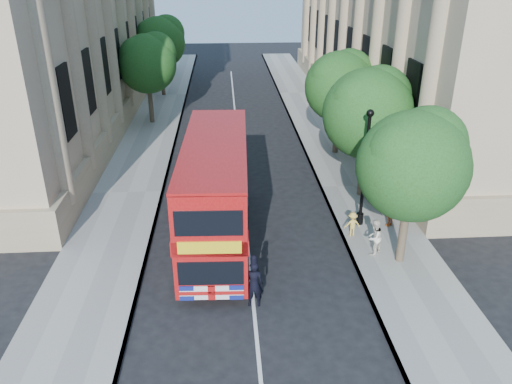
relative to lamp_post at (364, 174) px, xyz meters
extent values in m
plane|color=black|center=(-5.00, -6.00, -2.51)|extent=(120.00, 120.00, 0.00)
cube|color=gray|center=(0.75, 4.00, -2.45)|extent=(3.50, 80.00, 0.12)
cube|color=gray|center=(-10.75, 4.00, -2.45)|extent=(3.50, 80.00, 0.12)
cylinder|color=#473828|center=(0.80, -3.00, -1.08)|extent=(0.32, 0.32, 2.86)
sphere|color=#214416|center=(0.80, -3.00, 1.52)|extent=(4.00, 4.00, 4.00)
sphere|color=#214416|center=(1.40, -2.60, 2.17)|extent=(2.80, 2.80, 2.80)
sphere|color=#214416|center=(0.30, -3.30, 2.04)|extent=(2.60, 2.60, 2.60)
cylinder|color=#473828|center=(0.80, 3.00, -1.01)|extent=(0.32, 0.32, 2.99)
sphere|color=#214416|center=(0.80, 3.00, 1.71)|extent=(4.20, 4.20, 4.20)
sphere|color=#214416|center=(1.40, 3.40, 2.39)|extent=(2.94, 2.94, 2.94)
sphere|color=#214416|center=(0.30, 2.70, 2.25)|extent=(2.73, 2.73, 2.73)
cylinder|color=#473828|center=(0.80, 9.00, -1.06)|extent=(0.32, 0.32, 2.90)
sphere|color=#214416|center=(0.80, 9.00, 1.58)|extent=(4.00, 4.00, 4.00)
sphere|color=#214416|center=(1.40, 9.40, 2.24)|extent=(2.80, 2.80, 2.80)
sphere|color=#214416|center=(0.30, 8.70, 2.11)|extent=(2.60, 2.60, 2.60)
cylinder|color=#473828|center=(-11.00, 16.00, -1.01)|extent=(0.32, 0.32, 2.99)
sphere|color=#214416|center=(-11.00, 16.00, 1.71)|extent=(4.00, 4.00, 4.00)
sphere|color=#214416|center=(-10.40, 16.40, 2.39)|extent=(2.80, 2.80, 2.80)
sphere|color=#214416|center=(-11.50, 15.70, 2.25)|extent=(2.60, 2.60, 2.60)
cylinder|color=#473828|center=(-11.00, 24.00, -0.93)|extent=(0.32, 0.32, 3.17)
sphere|color=#214416|center=(-11.00, 24.00, 1.95)|extent=(4.20, 4.20, 4.20)
sphere|color=#214416|center=(-10.40, 24.40, 2.67)|extent=(2.94, 2.94, 2.94)
sphere|color=#214416|center=(-11.50, 23.70, 2.53)|extent=(2.73, 2.73, 2.73)
cylinder|color=black|center=(0.00, 0.00, -2.14)|extent=(0.30, 0.30, 0.50)
cylinder|color=black|center=(0.00, 0.00, 0.11)|extent=(0.14, 0.14, 5.00)
sphere|color=black|center=(0.00, 0.00, 2.61)|extent=(0.32, 0.32, 0.32)
cube|color=#A10B0B|center=(-6.23, -0.88, -0.17)|extent=(2.74, 9.24, 3.81)
cube|color=black|center=(-6.23, -0.88, -1.01)|extent=(2.78, 8.67, 0.87)
cube|color=black|center=(-6.23, -0.88, 0.82)|extent=(2.78, 8.67, 0.87)
cube|color=yellow|center=(-6.39, -5.46, -0.05)|extent=(2.03, 0.15, 0.43)
cylinder|color=black|center=(-7.43, -4.07, -2.03)|extent=(0.30, 0.97, 0.96)
cylinder|color=black|center=(-5.25, -4.15, -2.03)|extent=(0.30, 0.97, 0.96)
cylinder|color=black|center=(-7.21, 2.20, -2.03)|extent=(0.30, 0.97, 0.96)
cylinder|color=black|center=(-5.03, 2.12, -2.03)|extent=(0.30, 0.97, 0.96)
cube|color=black|center=(-6.99, 6.02, -1.31)|extent=(1.82, 1.65, 1.87)
cube|color=black|center=(-7.01, 5.26, -1.08)|extent=(1.61, 0.14, 0.62)
cube|color=black|center=(-6.94, 7.98, -1.13)|extent=(1.86, 2.90, 2.23)
cube|color=black|center=(-6.95, 7.45, -2.20)|extent=(1.71, 4.32, 0.22)
cylinder|color=black|center=(-7.79, 5.95, -2.15)|extent=(0.21, 0.72, 0.71)
cylinder|color=black|center=(-6.19, 5.91, -2.15)|extent=(0.21, 0.72, 0.71)
cylinder|color=black|center=(-7.71, 8.89, -2.15)|extent=(0.21, 0.72, 0.71)
cylinder|color=black|center=(-6.11, 8.85, -2.15)|extent=(0.21, 0.72, 0.71)
imported|color=black|center=(-4.99, -5.26, -1.65)|extent=(0.64, 0.43, 1.72)
imported|color=silver|center=(-0.11, -2.48, -1.65)|extent=(0.91, 0.90, 1.48)
imported|color=#D06124|center=(1.26, -0.28, -1.80)|extent=(0.73, 0.61, 1.17)
imported|color=#E7BF4E|center=(-0.60, -1.00, -1.86)|extent=(0.73, 0.46, 1.07)
camera|label=1|loc=(-5.81, -19.00, 8.15)|focal=35.00mm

